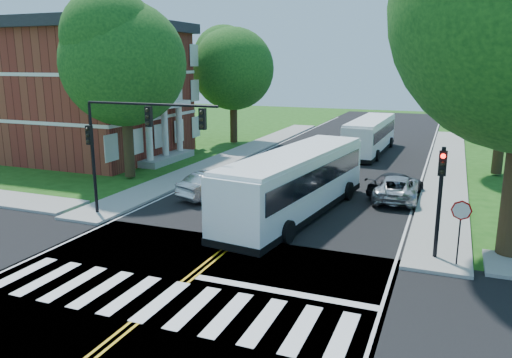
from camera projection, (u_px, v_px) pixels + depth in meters
The scene contains 23 objects.
ground at pixel (169, 295), 16.84m from camera, with size 140.00×140.00×0.00m, color #1C4A12.
road at pixel (311, 180), 33.12m from camera, with size 14.00×96.00×0.01m, color black.
cross_road at pixel (169, 295), 16.83m from camera, with size 60.00×12.00×0.01m, color black.
center_line at pixel (326, 168), 36.74m from camera, with size 0.36×70.00×0.01m, color gold.
edge_line_w at pixel (241, 162), 39.18m from camera, with size 0.12×70.00×0.01m, color silver.
edge_line_e at pixel (423, 176), 34.31m from camera, with size 0.12×70.00×0.01m, color silver.
crosswalk at pixel (161, 301), 16.38m from camera, with size 12.60×3.00×0.01m, color silver.
stop_bar at pixel (283, 292), 17.03m from camera, with size 6.60×0.40×0.01m, color silver.
sidewalk_nw at pixel (239, 153), 42.42m from camera, with size 2.60×40.00×0.15m, color gray.
sidewalk_ne at pixel (447, 168), 36.47m from camera, with size 2.60×40.00×0.15m, color gray.
tree_west_near at pixel (124, 64), 31.89m from camera, with size 8.00×8.00×11.40m.
tree_west_far at pixel (233, 69), 46.32m from camera, with size 7.60×7.60×10.67m.
tree_east_mid at pixel (509, 59), 32.63m from camera, with size 8.40×8.40×11.93m.
tree_east_far at pixel (504, 70), 46.98m from camera, with size 7.20×7.20×10.34m.
brick_building at pixel (64, 89), 41.55m from camera, with size 20.00×13.00×10.80m.
signal_nw at pixel (130, 133), 23.74m from camera, with size 7.15×0.46×5.66m.
signal_ne at pixel (441, 188), 19.05m from camera, with size 0.30×0.46×4.40m.
stop_sign at pixel (461, 217), 18.56m from camera, with size 0.76×0.08×2.53m.
bus_lead at pixel (296, 182), 25.17m from camera, with size 4.38×12.95×3.29m.
bus_follow at pixel (370, 135), 42.56m from camera, with size 3.01×11.47×2.95m.
hatchback at pixel (216, 184), 28.73m from camera, with size 1.63×4.67×1.54m, color #AEB0B5.
suv at pixel (396, 188), 28.25m from camera, with size 2.31×5.02×1.39m, color #AFB1B6.
dark_sedan at pixel (396, 184), 29.24m from camera, with size 1.85×4.54×1.32m, color black.
Camera 1 is at (8.42, -13.32, 7.68)m, focal length 35.00 mm.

